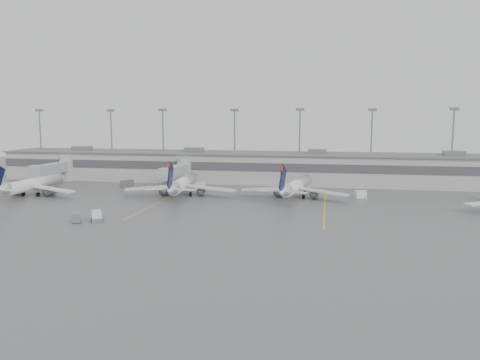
% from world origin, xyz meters
% --- Properties ---
extents(ground, '(260.00, 260.00, 0.00)m').
position_xyz_m(ground, '(0.00, 0.00, 0.00)').
color(ground, '#535456').
rests_on(ground, ground).
extents(terminal, '(152.00, 17.00, 9.45)m').
position_xyz_m(terminal, '(-0.01, 57.98, 4.17)').
color(terminal, '#9B9B97').
rests_on(terminal, ground).
extents(light_masts, '(142.40, 8.00, 20.60)m').
position_xyz_m(light_masts, '(0.00, 63.75, 12.03)').
color(light_masts, gray).
rests_on(light_masts, ground).
extents(jet_bridge_left, '(4.00, 17.20, 7.00)m').
position_xyz_m(jet_bridge_left, '(-55.50, 45.72, 3.87)').
color(jet_bridge_left, '#9B9DA0').
rests_on(jet_bridge_left, ground).
extents(jet_bridge_right, '(4.00, 17.20, 7.00)m').
position_xyz_m(jet_bridge_right, '(-20.50, 45.72, 3.87)').
color(jet_bridge_right, '#9B9DA0').
rests_on(jet_bridge_right, ground).
extents(stand_markings, '(105.25, 40.00, 0.01)m').
position_xyz_m(stand_markings, '(-0.00, 24.00, 0.01)').
color(stand_markings, yellow).
rests_on(stand_markings, ground).
extents(jet_far_left, '(24.42, 27.35, 8.86)m').
position_xyz_m(jet_far_left, '(-49.19, 24.37, 2.75)').
color(jet_far_left, white).
rests_on(jet_far_left, ground).
extents(jet_mid_left, '(25.65, 28.89, 9.36)m').
position_xyz_m(jet_mid_left, '(-15.06, 30.98, 2.91)').
color(jet_mid_left, white).
rests_on(jet_mid_left, ground).
extents(jet_mid_right, '(24.13, 27.27, 8.88)m').
position_xyz_m(jet_mid_right, '(10.96, 32.99, 2.76)').
color(jet_mid_right, white).
rests_on(jet_mid_right, ground).
extents(baggage_tug, '(3.00, 3.44, 1.89)m').
position_xyz_m(baggage_tug, '(-21.50, 2.46, 0.74)').
color(baggage_tug, white).
rests_on(baggage_tug, ground).
extents(baggage_cart, '(2.47, 2.87, 1.60)m').
position_xyz_m(baggage_cart, '(-24.70, 1.26, 0.83)').
color(baggage_cart, slate).
rests_on(baggage_cart, ground).
extents(gse_uld_a, '(2.47, 2.04, 1.50)m').
position_xyz_m(gse_uld_a, '(-55.70, 42.51, 0.75)').
color(gse_uld_a, white).
rests_on(gse_uld_a, ground).
extents(gse_uld_b, '(2.68, 2.01, 1.73)m').
position_xyz_m(gse_uld_b, '(-13.69, 41.87, 0.86)').
color(gse_uld_b, white).
rests_on(gse_uld_b, ground).
extents(gse_uld_c, '(2.67, 2.15, 1.64)m').
position_xyz_m(gse_uld_c, '(25.36, 35.76, 0.82)').
color(gse_uld_c, white).
rests_on(gse_uld_c, ground).
extents(gse_loader, '(2.86, 3.52, 1.90)m').
position_xyz_m(gse_loader, '(-33.20, 41.04, 0.95)').
color(gse_loader, slate).
rests_on(gse_loader, ground).
extents(cone_a, '(0.47, 0.47, 0.75)m').
position_xyz_m(cone_a, '(-45.61, 33.49, 0.37)').
color(cone_a, orange).
rests_on(cone_a, ground).
extents(cone_b, '(0.37, 0.37, 0.60)m').
position_xyz_m(cone_b, '(-20.21, 38.69, 0.30)').
color(cone_b, orange).
rests_on(cone_b, ground).
extents(cone_c, '(0.40, 0.40, 0.64)m').
position_xyz_m(cone_c, '(11.66, 35.37, 0.32)').
color(cone_c, orange).
rests_on(cone_c, ground).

